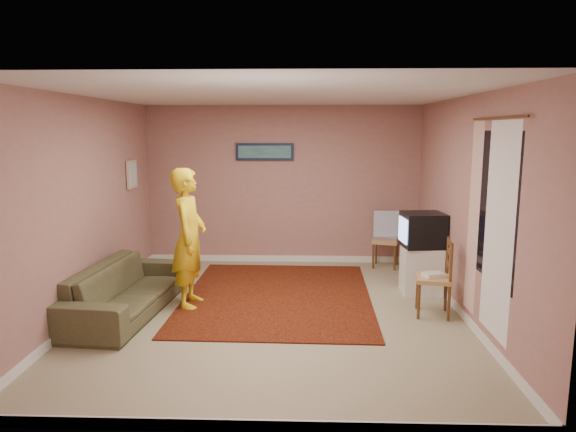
{
  "coord_description": "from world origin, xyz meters",
  "views": [
    {
      "loc": [
        0.36,
        -5.95,
        2.21
      ],
      "look_at": [
        0.14,
        0.6,
        1.1
      ],
      "focal_mm": 32.0,
      "sensor_mm": 36.0,
      "label": 1
    }
  ],
  "objects_px": {
    "person": "(189,238)",
    "chair_b": "(434,269)",
    "sofa": "(125,289)",
    "crt_tv": "(423,230)",
    "chair_a": "(386,234)",
    "tv_cabinet": "(421,270)"
  },
  "relations": [
    {
      "from": "person",
      "to": "chair_b",
      "type": "bearing_deg",
      "value": -94.48
    },
    {
      "from": "chair_b",
      "to": "sofa",
      "type": "height_order",
      "value": "chair_b"
    },
    {
      "from": "crt_tv",
      "to": "chair_b",
      "type": "xyz_separation_m",
      "value": [
        -0.04,
        -0.84,
        -0.31
      ]
    },
    {
      "from": "person",
      "to": "chair_a",
      "type": "bearing_deg",
      "value": -54.59
    },
    {
      "from": "chair_a",
      "to": "person",
      "type": "xyz_separation_m",
      "value": [
        -2.75,
        -1.94,
        0.34
      ]
    },
    {
      "from": "tv_cabinet",
      "to": "chair_a",
      "type": "height_order",
      "value": "chair_a"
    },
    {
      "from": "tv_cabinet",
      "to": "chair_b",
      "type": "bearing_deg",
      "value": -93.06
    },
    {
      "from": "chair_b",
      "to": "sofa",
      "type": "relative_size",
      "value": 0.24
    },
    {
      "from": "crt_tv",
      "to": "chair_a",
      "type": "height_order",
      "value": "crt_tv"
    },
    {
      "from": "crt_tv",
      "to": "chair_b",
      "type": "height_order",
      "value": "crt_tv"
    },
    {
      "from": "person",
      "to": "tv_cabinet",
      "type": "bearing_deg",
      "value": -78.65
    },
    {
      "from": "chair_a",
      "to": "tv_cabinet",
      "type": "bearing_deg",
      "value": -62.66
    },
    {
      "from": "crt_tv",
      "to": "chair_b",
      "type": "distance_m",
      "value": 0.9
    },
    {
      "from": "sofa",
      "to": "chair_b",
      "type": "bearing_deg",
      "value": -83.74
    },
    {
      "from": "chair_b",
      "to": "sofa",
      "type": "bearing_deg",
      "value": -79.42
    },
    {
      "from": "chair_b",
      "to": "sofa",
      "type": "distance_m",
      "value": 3.72
    },
    {
      "from": "chair_a",
      "to": "person",
      "type": "distance_m",
      "value": 3.38
    },
    {
      "from": "tv_cabinet",
      "to": "person",
      "type": "height_order",
      "value": "person"
    },
    {
      "from": "crt_tv",
      "to": "person",
      "type": "height_order",
      "value": "person"
    },
    {
      "from": "crt_tv",
      "to": "chair_a",
      "type": "bearing_deg",
      "value": 96.4
    },
    {
      "from": "chair_a",
      "to": "chair_b",
      "type": "xyz_separation_m",
      "value": [
        0.23,
        -2.19,
        0.03
      ]
    },
    {
      "from": "crt_tv",
      "to": "sofa",
      "type": "distance_m",
      "value": 3.9
    }
  ]
}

